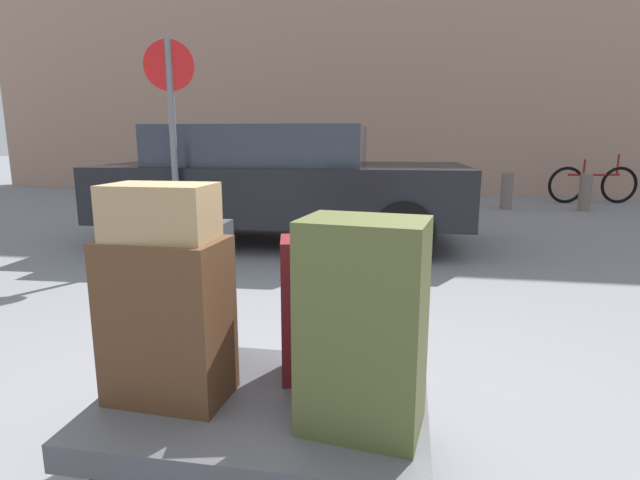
{
  "coord_description": "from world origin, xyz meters",
  "views": [
    {
      "loc": [
        0.5,
        -1.65,
        1.28
      ],
      "look_at": [
        0.0,
        1.2,
        0.69
      ],
      "focal_mm": 28.31,
      "sensor_mm": 36.0,
      "label": 1
    }
  ],
  "objects_px": {
    "bollard_kerb_mid": "(585,192)",
    "luggage_cart": "(264,414)",
    "suitcase_maroon_front_right": "(328,308)",
    "parked_car": "(279,181)",
    "no_parking_sign": "(172,126)",
    "duffel_bag_tan_topmost_pile": "(161,212)",
    "bicycle_leaning": "(593,184)",
    "suitcase_charcoal_center": "(186,295)",
    "suitcase_olive_front_left": "(363,326)",
    "suitcase_brown_rear_left": "(168,320)",
    "bollard_kerb_near": "(507,191)"
  },
  "relations": [
    {
      "from": "suitcase_maroon_front_right",
      "to": "suitcase_brown_rear_left",
      "type": "bearing_deg",
      "value": -167.1
    },
    {
      "from": "no_parking_sign",
      "to": "suitcase_olive_front_left",
      "type": "bearing_deg",
      "value": -56.33
    },
    {
      "from": "duffel_bag_tan_topmost_pile",
      "to": "parked_car",
      "type": "relative_size",
      "value": 0.08
    },
    {
      "from": "suitcase_brown_rear_left",
      "to": "bicycle_leaning",
      "type": "xyz_separation_m",
      "value": [
        4.42,
        9.15,
        -0.26
      ]
    },
    {
      "from": "suitcase_brown_rear_left",
      "to": "bicycle_leaning",
      "type": "height_order",
      "value": "bicycle_leaning"
    },
    {
      "from": "suitcase_maroon_front_right",
      "to": "no_parking_sign",
      "type": "relative_size",
      "value": 0.25
    },
    {
      "from": "suitcase_charcoal_center",
      "to": "suitcase_olive_front_left",
      "type": "bearing_deg",
      "value": -26.24
    },
    {
      "from": "suitcase_maroon_front_right",
      "to": "bollard_kerb_mid",
      "type": "distance_m",
      "value": 8.43
    },
    {
      "from": "bicycle_leaning",
      "to": "bollard_kerb_near",
      "type": "xyz_separation_m",
      "value": [
        -1.83,
        -1.17,
        -0.05
      ]
    },
    {
      "from": "luggage_cart",
      "to": "parked_car",
      "type": "height_order",
      "value": "parked_car"
    },
    {
      "from": "bicycle_leaning",
      "to": "no_parking_sign",
      "type": "xyz_separation_m",
      "value": [
        -5.98,
        -5.81,
        1.02
      ]
    },
    {
      "from": "suitcase_charcoal_center",
      "to": "no_parking_sign",
      "type": "relative_size",
      "value": 0.27
    },
    {
      "from": "suitcase_maroon_front_right",
      "to": "suitcase_charcoal_center",
      "type": "distance_m",
      "value": 0.6
    },
    {
      "from": "suitcase_olive_front_left",
      "to": "suitcase_brown_rear_left",
      "type": "bearing_deg",
      "value": -177.22
    },
    {
      "from": "bollard_kerb_near",
      "to": "bollard_kerb_mid",
      "type": "bearing_deg",
      "value": 0.0
    },
    {
      "from": "no_parking_sign",
      "to": "suitcase_maroon_front_right",
      "type": "bearing_deg",
      "value": -55.6
    },
    {
      "from": "parked_car",
      "to": "bollard_kerb_near",
      "type": "distance_m",
      "value": 4.92
    },
    {
      "from": "duffel_bag_tan_topmost_pile",
      "to": "bicycle_leaning",
      "type": "relative_size",
      "value": 0.21
    },
    {
      "from": "suitcase_charcoal_center",
      "to": "parked_car",
      "type": "xyz_separation_m",
      "value": [
        -0.66,
        4.09,
        0.12
      ]
    },
    {
      "from": "suitcase_maroon_front_right",
      "to": "parked_car",
      "type": "height_order",
      "value": "parked_car"
    },
    {
      "from": "bollard_kerb_near",
      "to": "bollard_kerb_mid",
      "type": "distance_m",
      "value": 1.32
    },
    {
      "from": "suitcase_maroon_front_right",
      "to": "suitcase_charcoal_center",
      "type": "bearing_deg",
      "value": 166.14
    },
    {
      "from": "parked_car",
      "to": "bicycle_leaning",
      "type": "relative_size",
      "value": 2.51
    },
    {
      "from": "duffel_bag_tan_topmost_pile",
      "to": "bollard_kerb_near",
      "type": "relative_size",
      "value": 0.55
    },
    {
      "from": "suitcase_charcoal_center",
      "to": "duffel_bag_tan_topmost_pile",
      "type": "xyz_separation_m",
      "value": [
        0.06,
        -0.27,
        0.39
      ]
    },
    {
      "from": "parked_car",
      "to": "bicycle_leaning",
      "type": "bearing_deg",
      "value": 43.02
    },
    {
      "from": "suitcase_brown_rear_left",
      "to": "suitcase_charcoal_center",
      "type": "relative_size",
      "value": 0.98
    },
    {
      "from": "duffel_bag_tan_topmost_pile",
      "to": "bollard_kerb_mid",
      "type": "distance_m",
      "value": 8.92
    },
    {
      "from": "suitcase_brown_rear_left",
      "to": "bollard_kerb_near",
      "type": "distance_m",
      "value": 8.4
    },
    {
      "from": "bollard_kerb_near",
      "to": "luggage_cart",
      "type": "bearing_deg",
      "value": -105.85
    },
    {
      "from": "duffel_bag_tan_topmost_pile",
      "to": "bicycle_leaning",
      "type": "height_order",
      "value": "duffel_bag_tan_topmost_pile"
    },
    {
      "from": "bicycle_leaning",
      "to": "bollard_kerb_near",
      "type": "height_order",
      "value": "bicycle_leaning"
    },
    {
      "from": "luggage_cart",
      "to": "duffel_bag_tan_topmost_pile",
      "type": "height_order",
      "value": "duffel_bag_tan_topmost_pile"
    },
    {
      "from": "duffel_bag_tan_topmost_pile",
      "to": "bicycle_leaning",
      "type": "distance_m",
      "value": 10.18
    },
    {
      "from": "suitcase_brown_rear_left",
      "to": "parked_car",
      "type": "relative_size",
      "value": 0.14
    },
    {
      "from": "bicycle_leaning",
      "to": "bollard_kerb_near",
      "type": "bearing_deg",
      "value": -147.38
    },
    {
      "from": "suitcase_olive_front_left",
      "to": "bicycle_leaning",
      "type": "bearing_deg",
      "value": 76.6
    },
    {
      "from": "bollard_kerb_mid",
      "to": "luggage_cart",
      "type": "bearing_deg",
      "value": -114.28
    },
    {
      "from": "suitcase_charcoal_center",
      "to": "no_parking_sign",
      "type": "distance_m",
      "value": 3.51
    },
    {
      "from": "luggage_cart",
      "to": "suitcase_charcoal_center",
      "type": "distance_m",
      "value": 0.58
    },
    {
      "from": "suitcase_brown_rear_left",
      "to": "parked_car",
      "type": "xyz_separation_m",
      "value": [
        -0.72,
        4.36,
        0.12
      ]
    },
    {
      "from": "suitcase_brown_rear_left",
      "to": "suitcase_olive_front_left",
      "type": "bearing_deg",
      "value": -2.15
    },
    {
      "from": "luggage_cart",
      "to": "bollard_kerb_near",
      "type": "height_order",
      "value": "bollard_kerb_near"
    },
    {
      "from": "suitcase_olive_front_left",
      "to": "bollard_kerb_near",
      "type": "height_order",
      "value": "suitcase_olive_front_left"
    },
    {
      "from": "bicycle_leaning",
      "to": "suitcase_charcoal_center",
      "type": "bearing_deg",
      "value": -116.73
    },
    {
      "from": "bollard_kerb_near",
      "to": "duffel_bag_tan_topmost_pile",
      "type": "bearing_deg",
      "value": -107.96
    },
    {
      "from": "suitcase_olive_front_left",
      "to": "no_parking_sign",
      "type": "height_order",
      "value": "no_parking_sign"
    },
    {
      "from": "suitcase_charcoal_center",
      "to": "bollard_kerb_mid",
      "type": "relative_size",
      "value": 0.92
    },
    {
      "from": "bicycle_leaning",
      "to": "suitcase_maroon_front_right",
      "type": "bearing_deg",
      "value": -113.56
    },
    {
      "from": "suitcase_brown_rear_left",
      "to": "parked_car",
      "type": "distance_m",
      "value": 4.42
    }
  ]
}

